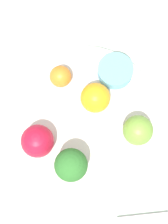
# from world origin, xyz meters

# --- Properties ---
(ground_plane) EXTENTS (6.00, 6.00, 0.00)m
(ground_plane) POSITION_xyz_m (0.00, 0.00, 0.00)
(ground_plane) COLOR gray
(table_surface) EXTENTS (1.20, 1.20, 0.02)m
(table_surface) POSITION_xyz_m (0.00, 0.00, 0.01)
(table_surface) COLOR #B2C6B2
(table_surface) RESTS_ON ground_plane
(bowl) EXTENTS (0.24, 0.24, 0.03)m
(bowl) POSITION_xyz_m (0.00, 0.00, 0.04)
(bowl) COLOR silver
(bowl) RESTS_ON table_surface
(broccoli) EXTENTS (0.05, 0.05, 0.06)m
(broccoli) POSITION_xyz_m (-0.08, 0.03, 0.09)
(broccoli) COLOR #99C17A
(broccoli) RESTS_ON bowl
(apple_red) EXTENTS (0.05, 0.05, 0.05)m
(apple_red) POSITION_xyz_m (-0.04, 0.08, 0.08)
(apple_red) COLOR #B7142D
(apple_red) RESTS_ON bowl
(apple_green) EXTENTS (0.05, 0.05, 0.05)m
(apple_green) POSITION_xyz_m (-0.05, -0.07, 0.08)
(apple_green) COLOR olive
(apple_green) RESTS_ON bowl
(orange_front) EXTENTS (0.04, 0.04, 0.04)m
(orange_front) POSITION_xyz_m (0.06, 0.03, 0.07)
(orange_front) COLOR orange
(orange_front) RESTS_ON bowl
(orange_back) EXTENTS (0.05, 0.05, 0.05)m
(orange_back) POSITION_xyz_m (0.02, -0.02, 0.08)
(orange_back) COLOR orange
(orange_back) RESTS_ON bowl
(small_cup) EXTENTS (0.06, 0.06, 0.02)m
(small_cup) POSITION_xyz_m (0.06, -0.06, 0.06)
(small_cup) COLOR #66B2DB
(small_cup) RESTS_ON bowl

